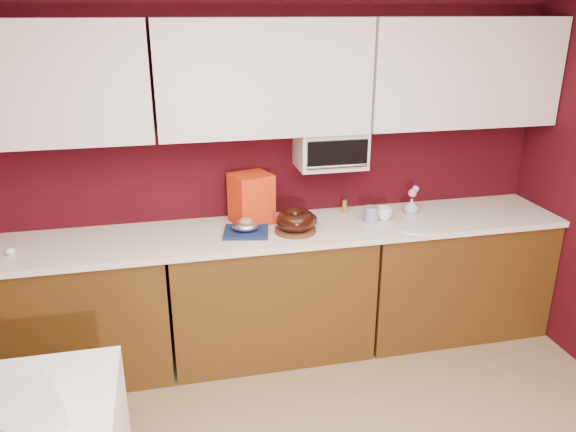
% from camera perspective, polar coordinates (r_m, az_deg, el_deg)
% --- Properties ---
extents(wall_back, '(4.00, 0.02, 2.50)m').
position_cam_1_polar(wall_back, '(3.83, -2.84, 5.20)').
color(wall_back, '#3A080E').
rests_on(wall_back, floor).
extents(base_cabinet_left, '(1.31, 0.58, 0.86)m').
position_cam_1_polar(base_cabinet_left, '(3.86, -21.92, -9.37)').
color(base_cabinet_left, '#4E310F').
rests_on(base_cabinet_left, floor).
extents(base_cabinet_center, '(1.31, 0.58, 0.86)m').
position_cam_1_polar(base_cabinet_center, '(3.85, -1.82, -7.88)').
color(base_cabinet_center, '#4E310F').
rests_on(base_cabinet_center, floor).
extents(base_cabinet_right, '(1.31, 0.58, 0.86)m').
position_cam_1_polar(base_cabinet_right, '(4.27, 16.11, -5.72)').
color(base_cabinet_right, '#4E310F').
rests_on(base_cabinet_right, floor).
extents(countertop, '(4.00, 0.62, 0.04)m').
position_cam_1_polar(countertop, '(3.66, -1.90, -1.65)').
color(countertop, white).
rests_on(countertop, base_cabinet_center).
extents(upper_cabinet_left, '(1.31, 0.33, 0.70)m').
position_cam_1_polar(upper_cabinet_left, '(3.57, -24.61, 12.16)').
color(upper_cabinet_left, white).
rests_on(upper_cabinet_left, wall_back).
extents(upper_cabinet_center, '(1.31, 0.33, 0.70)m').
position_cam_1_polar(upper_cabinet_center, '(3.56, -2.54, 13.89)').
color(upper_cabinet_center, white).
rests_on(upper_cabinet_center, wall_back).
extents(upper_cabinet_right, '(1.31, 0.33, 0.70)m').
position_cam_1_polar(upper_cabinet_right, '(4.01, 17.13, 13.77)').
color(upper_cabinet_right, white).
rests_on(upper_cabinet_right, wall_back).
extents(toaster_oven, '(0.45, 0.30, 0.25)m').
position_cam_1_polar(toaster_oven, '(3.76, 4.32, 6.86)').
color(toaster_oven, white).
rests_on(toaster_oven, upper_cabinet_center).
extents(toaster_oven_door, '(0.40, 0.02, 0.18)m').
position_cam_1_polar(toaster_oven_door, '(3.61, 5.06, 6.27)').
color(toaster_oven_door, black).
rests_on(toaster_oven_door, toaster_oven).
extents(toaster_oven_handle, '(0.42, 0.02, 0.02)m').
position_cam_1_polar(toaster_oven_handle, '(3.62, 5.09, 5.07)').
color(toaster_oven_handle, silver).
rests_on(toaster_oven_handle, toaster_oven).
extents(cake_base, '(0.29, 0.29, 0.02)m').
position_cam_1_polar(cake_base, '(3.60, 0.76, -1.43)').
color(cake_base, '#5E2C1C').
rests_on(cake_base, countertop).
extents(bundt_cake, '(0.30, 0.30, 0.10)m').
position_cam_1_polar(bundt_cake, '(3.58, 0.76, -0.43)').
color(bundt_cake, black).
rests_on(bundt_cake, cake_base).
extents(navy_towel, '(0.32, 0.29, 0.02)m').
position_cam_1_polar(navy_towel, '(3.58, -4.28, -1.63)').
color(navy_towel, navy).
rests_on(navy_towel, countertop).
extents(foil_ham_nest, '(0.22, 0.21, 0.07)m').
position_cam_1_polar(foil_ham_nest, '(3.57, -4.30, -0.97)').
color(foil_ham_nest, white).
rests_on(foil_ham_nest, navy_towel).
extents(roasted_ham, '(0.10, 0.09, 0.06)m').
position_cam_1_polar(roasted_ham, '(3.56, -4.31, -0.59)').
color(roasted_ham, '#B57153').
rests_on(roasted_ham, foil_ham_nest).
extents(pandoro_box, '(0.30, 0.29, 0.34)m').
position_cam_1_polar(pandoro_box, '(3.72, -3.75, 1.78)').
color(pandoro_box, red).
rests_on(pandoro_box, countertop).
extents(dark_pan, '(0.24, 0.24, 0.04)m').
position_cam_1_polar(dark_pan, '(3.76, 1.35, -0.37)').
color(dark_pan, black).
rests_on(dark_pan, countertop).
extents(coffee_mug, '(0.13, 0.13, 0.11)m').
position_cam_1_polar(coffee_mug, '(3.85, 9.75, 0.38)').
color(coffee_mug, white).
rests_on(coffee_mug, countertop).
extents(blue_jar, '(0.12, 0.12, 0.11)m').
position_cam_1_polar(blue_jar, '(3.79, 8.45, 0.16)').
color(blue_jar, '#211A92').
rests_on(blue_jar, countertop).
extents(flower_vase, '(0.10, 0.10, 0.12)m').
position_cam_1_polar(flower_vase, '(4.01, 12.43, 1.09)').
color(flower_vase, silver).
rests_on(flower_vase, countertop).
extents(flower_pink, '(0.06, 0.06, 0.06)m').
position_cam_1_polar(flower_pink, '(3.98, 12.53, 2.28)').
color(flower_pink, pink).
rests_on(flower_pink, flower_vase).
extents(flower_blue, '(0.05, 0.05, 0.05)m').
position_cam_1_polar(flower_blue, '(4.00, 12.82, 2.69)').
color(flower_blue, '#87BAD9').
rests_on(flower_blue, flower_vase).
extents(china_plate, '(0.30, 0.30, 0.01)m').
position_cam_1_polar(china_plate, '(3.75, 12.71, -1.16)').
color(china_plate, white).
rests_on(china_plate, countertop).
extents(amber_bottle, '(0.03, 0.03, 0.09)m').
position_cam_1_polar(amber_bottle, '(3.94, 5.77, 0.95)').
color(amber_bottle, olive).
rests_on(amber_bottle, countertop).
extents(egg_right, '(0.06, 0.05, 0.04)m').
position_cam_1_polar(egg_right, '(3.64, -26.36, -3.25)').
color(egg_right, white).
rests_on(egg_right, countertop).
extents(newspaper_stack, '(0.41, 0.38, 0.11)m').
position_cam_1_polar(newspaper_stack, '(2.47, -26.25, -17.77)').
color(newspaper_stack, silver).
rests_on(newspaper_stack, dining_table).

